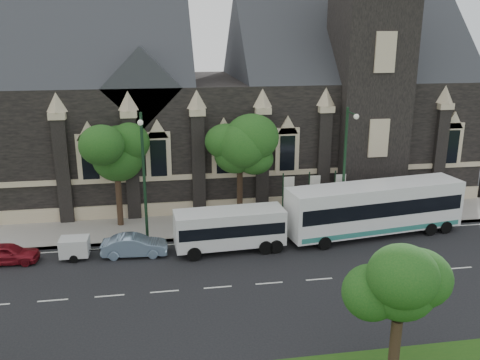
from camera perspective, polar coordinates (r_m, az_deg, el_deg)
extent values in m
plane|color=black|center=(29.51, -2.53, -11.97)|extent=(160.00, 160.00, 0.00)
cube|color=gray|center=(38.06, -4.26, -5.12)|extent=(80.00, 5.00, 0.15)
cube|color=black|center=(46.70, -0.61, 5.29)|extent=(40.00, 15.00, 10.00)
cube|color=#2B2D33|center=(45.75, -15.93, 10.77)|extent=(16.00, 15.00, 15.00)
cube|color=#2B2D33|center=(48.53, 11.37, 11.36)|extent=(20.00, 15.00, 15.00)
cube|color=#2B2D33|center=(41.00, -10.95, 10.51)|extent=(6.00, 6.00, 6.00)
cube|color=black|center=(43.09, 14.09, 9.25)|extent=(5.50, 5.50, 18.00)
cube|color=tan|center=(39.88, 1.05, 0.68)|extent=(40.00, 0.22, 0.40)
cube|color=tan|center=(40.67, 1.03, -2.85)|extent=(40.00, 0.25, 1.20)
cube|color=black|center=(39.04, -1.79, 2.76)|extent=(1.20, 0.12, 2.80)
cylinder|color=black|center=(22.39, 16.92, -18.26)|extent=(0.44, 0.44, 3.08)
sphere|color=#194D18|center=(20.90, 17.60, -11.59)|extent=(3.20, 3.20, 3.20)
sphere|color=#194D18|center=(21.37, 18.48, -9.23)|extent=(2.40, 2.40, 2.40)
cylinder|color=black|center=(38.70, -0.03, -1.70)|extent=(0.44, 0.44, 3.96)
sphere|color=#194D18|center=(37.72, -0.03, 3.59)|extent=(3.84, 3.84, 3.84)
sphere|color=#194D18|center=(38.38, 0.86, 4.91)|extent=(2.88, 2.88, 2.88)
cylinder|color=black|center=(38.36, -13.42, -2.34)|extent=(0.44, 0.44, 3.96)
sphere|color=#194D18|center=(37.39, -13.79, 2.88)|extent=(3.68, 3.68, 3.68)
sphere|color=#194D18|center=(37.86, -12.74, 4.19)|extent=(2.76, 2.76, 2.76)
cylinder|color=#16311D|center=(36.79, 11.62, 1.08)|extent=(0.20, 0.20, 9.00)
cylinder|color=#16311D|center=(35.20, 12.47, 7.35)|extent=(0.10, 1.60, 0.10)
sphere|color=silver|center=(34.48, 12.95, 6.96)|extent=(0.36, 0.36, 0.36)
cylinder|color=#16311D|center=(34.45, -10.71, 0.09)|extent=(0.20, 0.20, 9.00)
cylinder|color=#16311D|center=(32.74, -11.13, 6.77)|extent=(0.10, 1.60, 0.10)
sphere|color=silver|center=(31.97, -11.15, 6.35)|extent=(0.36, 0.36, 0.36)
cylinder|color=#16311D|center=(37.88, 4.83, -2.14)|extent=(0.10, 0.10, 4.00)
cube|color=white|center=(37.81, 5.51, -1.24)|extent=(0.80, 0.04, 2.20)
cylinder|color=#16311D|center=(38.41, 7.73, -1.97)|extent=(0.10, 0.10, 4.00)
cube|color=white|center=(38.35, 8.40, -1.08)|extent=(0.80, 0.04, 2.20)
cylinder|color=#16311D|center=(39.02, 10.54, -1.80)|extent=(0.10, 0.10, 4.00)
cube|color=white|center=(38.99, 11.21, -0.93)|extent=(0.80, 0.04, 2.20)
cube|color=white|center=(37.04, 14.92, -2.93)|extent=(13.06, 4.40, 3.29)
cube|color=black|center=(36.97, 14.95, -2.61)|extent=(12.56, 4.37, 1.05)
cube|color=#2D7D73|center=(37.50, 14.77, -4.87)|extent=(12.56, 4.36, 0.35)
cylinder|color=black|center=(34.44, 9.49, -7.02)|extent=(0.93, 0.40, 0.90)
cylinder|color=black|center=(36.65, 7.63, -5.46)|extent=(0.93, 0.40, 0.90)
cylinder|color=black|center=(38.72, 20.65, -5.20)|extent=(0.93, 0.40, 0.90)
cylinder|color=black|center=(40.70, 18.38, -3.93)|extent=(0.93, 0.40, 0.90)
cylinder|color=black|center=(39.49, 22.13, -4.94)|extent=(0.93, 0.40, 0.90)
cylinder|color=black|center=(41.43, 19.83, -3.71)|extent=(0.93, 0.40, 0.90)
cube|color=silver|center=(33.46, -1.18, -5.34)|extent=(7.32, 2.66, 2.33)
cube|color=black|center=(33.42, -1.18, -5.17)|extent=(7.03, 2.69, 0.78)
cylinder|color=black|center=(32.53, -5.17, -8.31)|extent=(0.91, 0.33, 0.90)
cylinder|color=black|center=(34.58, -5.67, -6.76)|extent=(0.91, 0.33, 0.90)
cylinder|color=black|center=(33.37, 2.90, -7.60)|extent=(0.91, 0.33, 0.90)
cylinder|color=black|center=(35.37, 1.92, -6.14)|extent=(0.91, 0.33, 0.90)
cylinder|color=black|center=(33.55, 4.09, -7.48)|extent=(0.91, 0.33, 0.90)
cylinder|color=black|center=(35.55, 3.05, -6.04)|extent=(0.91, 0.33, 0.90)
cube|color=silver|center=(34.27, -18.11, -7.13)|extent=(1.81, 1.37, 1.16)
cylinder|color=black|center=(33.88, -18.20, -8.44)|extent=(0.50, 0.19, 0.50)
cylinder|color=black|center=(35.09, -17.85, -7.53)|extent=(0.50, 0.19, 0.50)
cylinder|color=black|center=(34.20, -16.13, -7.57)|extent=(1.07, 0.10, 0.08)
imported|color=#7F9BB8|center=(33.72, -11.77, -7.23)|extent=(4.27, 1.70, 1.38)
imported|color=maroon|center=(35.17, -24.68, -7.52)|extent=(3.88, 1.75, 1.30)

